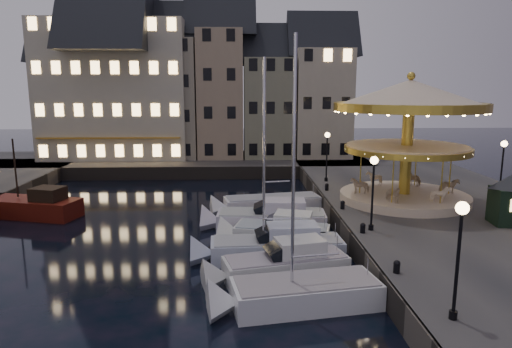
{
  "coord_description": "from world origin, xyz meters",
  "views": [
    {
      "loc": [
        -0.1,
        -23.26,
        9.15
      ],
      "look_at": [
        1.0,
        8.0,
        3.2
      ],
      "focal_mm": 32.0,
      "sensor_mm": 36.0,
      "label": 1
    }
  ],
  "objects_px": {
    "bollard_b": "(363,227)",
    "motorboat_b": "(277,267)",
    "motorboat_f": "(265,205)",
    "streetlamp_c": "(327,150)",
    "bollard_a": "(397,266)",
    "bollard_d": "(327,187)",
    "ticket_kiosk": "(510,191)",
    "motorboat_c": "(269,248)",
    "motorboat_d": "(275,233)",
    "bollard_c": "(343,204)",
    "streetlamp_b": "(373,182)",
    "red_fishing_boat": "(33,207)",
    "motorboat_e": "(265,219)",
    "streetlamp_d": "(503,161)",
    "streetlamp_a": "(459,244)",
    "motorboat_a": "(293,295)",
    "carousel": "(409,117)"
  },
  "relations": [
    {
      "from": "motorboat_c",
      "to": "motorboat_f",
      "type": "distance_m",
      "value": 9.69
    },
    {
      "from": "streetlamp_b",
      "to": "bollard_c",
      "type": "bearing_deg",
      "value": 97.59
    },
    {
      "from": "motorboat_e",
      "to": "ticket_kiosk",
      "type": "height_order",
      "value": "ticket_kiosk"
    },
    {
      "from": "motorboat_c",
      "to": "red_fishing_boat",
      "type": "xyz_separation_m",
      "value": [
        -16.43,
        8.94,
        0.01
      ]
    },
    {
      "from": "bollard_b",
      "to": "red_fishing_boat",
      "type": "distance_m",
      "value": 23.22
    },
    {
      "from": "bollard_a",
      "to": "motorboat_e",
      "type": "relative_size",
      "value": 0.07
    },
    {
      "from": "motorboat_d",
      "to": "bollard_d",
      "type": "bearing_deg",
      "value": 60.93
    },
    {
      "from": "bollard_b",
      "to": "bollard_d",
      "type": "distance_m",
      "value": 10.5
    },
    {
      "from": "streetlamp_b",
      "to": "bollard_d",
      "type": "xyz_separation_m",
      "value": [
        -0.6,
        10.0,
        -2.41
      ]
    },
    {
      "from": "streetlamp_c",
      "to": "carousel",
      "type": "relative_size",
      "value": 0.41
    },
    {
      "from": "motorboat_e",
      "to": "motorboat_f",
      "type": "distance_m",
      "value": 4.13
    },
    {
      "from": "motorboat_d",
      "to": "bollard_c",
      "type": "bearing_deg",
      "value": 31.82
    },
    {
      "from": "motorboat_a",
      "to": "motorboat_f",
      "type": "height_order",
      "value": "motorboat_a"
    },
    {
      "from": "bollard_b",
      "to": "motorboat_f",
      "type": "bearing_deg",
      "value": 117.89
    },
    {
      "from": "motorboat_d",
      "to": "ticket_kiosk",
      "type": "xyz_separation_m",
      "value": [
        13.54,
        -0.76,
        2.65
      ]
    },
    {
      "from": "streetlamp_c",
      "to": "bollard_a",
      "type": "relative_size",
      "value": 7.32
    },
    {
      "from": "streetlamp_b",
      "to": "motorboat_e",
      "type": "distance_m",
      "value": 8.05
    },
    {
      "from": "streetlamp_a",
      "to": "streetlamp_c",
      "type": "relative_size",
      "value": 1.0
    },
    {
      "from": "streetlamp_a",
      "to": "motorboat_b",
      "type": "xyz_separation_m",
      "value": [
        -5.54,
        6.43,
        -3.38
      ]
    },
    {
      "from": "motorboat_c",
      "to": "motorboat_d",
      "type": "height_order",
      "value": "motorboat_c"
    },
    {
      "from": "red_fishing_boat",
      "to": "ticket_kiosk",
      "type": "distance_m",
      "value": 31.4
    },
    {
      "from": "bollard_a",
      "to": "motorboat_d",
      "type": "relative_size",
      "value": 0.09
    },
    {
      "from": "motorboat_f",
      "to": "motorboat_d",
      "type": "bearing_deg",
      "value": -88.33
    },
    {
      "from": "streetlamp_c",
      "to": "bollard_d",
      "type": "distance_m",
      "value": 4.29
    },
    {
      "from": "motorboat_d",
      "to": "motorboat_e",
      "type": "height_order",
      "value": "same"
    },
    {
      "from": "streetlamp_c",
      "to": "motorboat_a",
      "type": "relative_size",
      "value": 0.34
    },
    {
      "from": "streetlamp_d",
      "to": "bollard_c",
      "type": "distance_m",
      "value": 12.4
    },
    {
      "from": "streetlamp_c",
      "to": "bollard_d",
      "type": "xyz_separation_m",
      "value": [
        -0.6,
        -3.5,
        -2.41
      ]
    },
    {
      "from": "bollard_d",
      "to": "motorboat_f",
      "type": "xyz_separation_m",
      "value": [
        -4.88,
        -1.29,
        -1.07
      ]
    },
    {
      "from": "streetlamp_b",
      "to": "motorboat_b",
      "type": "relative_size",
      "value": 0.59
    },
    {
      "from": "bollard_b",
      "to": "motorboat_b",
      "type": "height_order",
      "value": "motorboat_b"
    },
    {
      "from": "streetlamp_c",
      "to": "streetlamp_a",
      "type": "bearing_deg",
      "value": -90.0
    },
    {
      "from": "bollard_b",
      "to": "motorboat_c",
      "type": "relative_size",
      "value": 0.05
    },
    {
      "from": "bollard_b",
      "to": "motorboat_c",
      "type": "bearing_deg",
      "value": -174.78
    },
    {
      "from": "streetlamp_a",
      "to": "bollard_b",
      "type": "xyz_separation_m",
      "value": [
        -0.6,
        9.5,
        -2.41
      ]
    },
    {
      "from": "bollard_a",
      "to": "bollard_c",
      "type": "bearing_deg",
      "value": 90.0
    },
    {
      "from": "streetlamp_c",
      "to": "carousel",
      "type": "height_order",
      "value": "carousel"
    },
    {
      "from": "streetlamp_a",
      "to": "bollard_a",
      "type": "xyz_separation_m",
      "value": [
        -0.6,
        4.0,
        -2.41
      ]
    },
    {
      "from": "streetlamp_d",
      "to": "bollard_d",
      "type": "relative_size",
      "value": 7.32
    },
    {
      "from": "bollard_c",
      "to": "motorboat_b",
      "type": "bearing_deg",
      "value": -121.45
    },
    {
      "from": "streetlamp_a",
      "to": "streetlamp_d",
      "type": "bearing_deg",
      "value": 56.39
    },
    {
      "from": "streetlamp_a",
      "to": "streetlamp_c",
      "type": "bearing_deg",
      "value": 90.0
    },
    {
      "from": "motorboat_e",
      "to": "ticket_kiosk",
      "type": "distance_m",
      "value": 14.7
    },
    {
      "from": "streetlamp_c",
      "to": "motorboat_d",
      "type": "relative_size",
      "value": 0.63
    },
    {
      "from": "streetlamp_d",
      "to": "motorboat_b",
      "type": "height_order",
      "value": "streetlamp_d"
    },
    {
      "from": "bollard_c",
      "to": "motorboat_d",
      "type": "bearing_deg",
      "value": -148.18
    },
    {
      "from": "motorboat_e",
      "to": "streetlamp_c",
      "type": "bearing_deg",
      "value": 57.45
    },
    {
      "from": "motorboat_d",
      "to": "red_fishing_boat",
      "type": "relative_size",
      "value": 0.89
    },
    {
      "from": "bollard_d",
      "to": "ticket_kiosk",
      "type": "bearing_deg",
      "value": -45.88
    },
    {
      "from": "streetlamp_b",
      "to": "motorboat_b",
      "type": "xyz_separation_m",
      "value": [
        -5.54,
        -3.57,
        -3.38
      ]
    }
  ]
}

